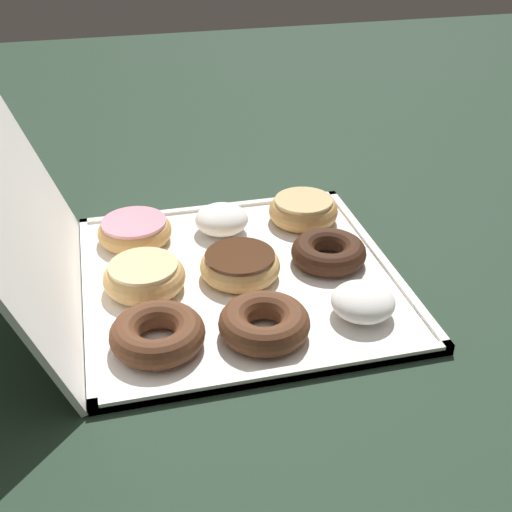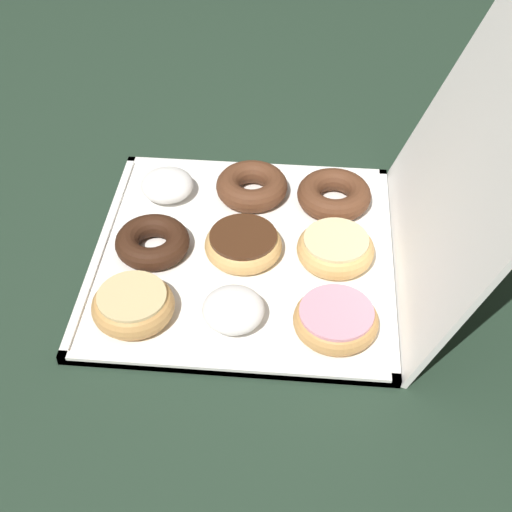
{
  "view_description": "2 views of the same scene",
  "coord_description": "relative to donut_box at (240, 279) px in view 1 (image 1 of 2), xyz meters",
  "views": [
    {
      "loc": [
        -0.77,
        0.17,
        0.53
      ],
      "look_at": [
        0.01,
        -0.03,
        0.03
      ],
      "focal_mm": 46.86,
      "sensor_mm": 36.0,
      "label": 1
    },
    {
      "loc": [
        0.78,
        0.09,
        0.75
      ],
      "look_at": [
        0.02,
        0.02,
        0.03
      ],
      "focal_mm": 51.34,
      "sensor_mm": 36.0,
      "label": 2
    }
  ],
  "objects": [
    {
      "name": "powdered_filled_donut_0",
      "position": [
        -0.13,
        -0.13,
        0.03
      ],
      "size": [
        0.08,
        0.08,
        0.04
      ],
      "color": "white",
      "rests_on": "donut_box"
    },
    {
      "name": "chocolate_cake_ring_donut_3",
      "position": [
        -0.14,
        -0.0,
        0.02
      ],
      "size": [
        0.11,
        0.11,
        0.04
      ],
      "color": "#59331E",
      "rests_on": "donut_box"
    },
    {
      "name": "pink_frosted_donut_8",
      "position": [
        0.14,
        0.14,
        0.02
      ],
      "size": [
        0.11,
        0.11,
        0.04
      ],
      "color": "tan",
      "rests_on": "donut_box"
    },
    {
      "name": "glazed_ring_donut_7",
      "position": [
        -0.0,
        0.13,
        0.03
      ],
      "size": [
        0.11,
        0.11,
        0.04
      ],
      "color": "tan",
      "rests_on": "donut_box"
    },
    {
      "name": "glazed_ring_donut_2",
      "position": [
        0.13,
        -0.13,
        0.03
      ],
      "size": [
        0.11,
        0.11,
        0.04
      ],
      "color": "tan",
      "rests_on": "donut_box"
    },
    {
      "name": "powdered_filled_donut_5",
      "position": [
        0.13,
        -0.0,
        0.03
      ],
      "size": [
        0.08,
        0.08,
        0.04
      ],
      "color": "white",
      "rests_on": "donut_box"
    },
    {
      "name": "chocolate_frosted_donut_4",
      "position": [
        -0.0,
        0.0,
        0.02
      ],
      "size": [
        0.11,
        0.11,
        0.04
      ],
      "color": "tan",
      "rests_on": "donut_box"
    },
    {
      "name": "chocolate_cake_ring_donut_6",
      "position": [
        -0.13,
        0.13,
        0.02
      ],
      "size": [
        0.12,
        0.12,
        0.04
      ],
      "color": "#59331E",
      "rests_on": "donut_box"
    },
    {
      "name": "chocolate_cake_ring_donut_1",
      "position": [
        0.01,
        -0.13,
        0.02
      ],
      "size": [
        0.11,
        0.11,
        0.03
      ],
      "color": "#381E11",
      "rests_on": "donut_box"
    },
    {
      "name": "donut_box",
      "position": [
        0.0,
        0.0,
        0.0
      ],
      "size": [
        0.44,
        0.44,
        0.01
      ],
      "color": "white",
      "rests_on": "ground"
    },
    {
      "name": "ground_plane",
      "position": [
        0.0,
        0.0,
        -0.01
      ],
      "size": [
        3.0,
        3.0,
        0.0
      ],
      "primitive_type": "plane",
      "color": "#233828"
    }
  ]
}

